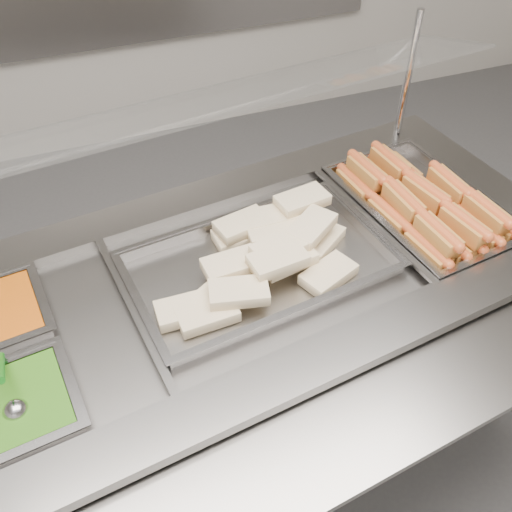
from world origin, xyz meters
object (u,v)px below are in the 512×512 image
object	(u,v)px
sneeze_guard	(197,109)
serving_spoon	(14,403)
steam_counter	(242,367)
pan_wraps	(259,268)
pan_hotdogs	(420,211)

from	to	relation	value
sneeze_guard	serving_spoon	world-z (taller)	sneeze_guard
steam_counter	serving_spoon	xyz separation A→B (m)	(-0.57, -0.22, 0.44)
pan_wraps	steam_counter	bearing A→B (deg)	-172.92
steam_counter	pan_wraps	xyz separation A→B (m)	(0.06, 0.01, 0.41)
pan_hotdogs	serving_spoon	bearing A→B (deg)	-166.03
sneeze_guard	pan_wraps	distance (m)	0.43
steam_counter	sneeze_guard	xyz separation A→B (m)	(-0.03, 0.21, 0.78)
sneeze_guard	serving_spoon	bearing A→B (deg)	-141.99
pan_hotdogs	pan_wraps	bearing A→B (deg)	-172.92
steam_counter	sneeze_guard	bearing A→B (deg)	97.08
pan_hotdogs	pan_wraps	world-z (taller)	same
pan_hotdogs	serving_spoon	distance (m)	1.20
pan_hotdogs	pan_wraps	distance (m)	0.54
sneeze_guard	serving_spoon	xyz separation A→B (m)	(-0.54, -0.42, -0.34)
pan_wraps	serving_spoon	distance (m)	0.67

